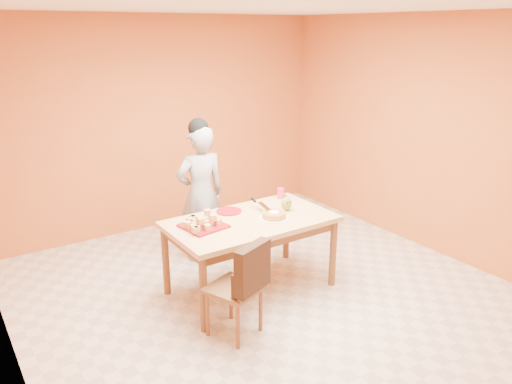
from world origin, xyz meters
TOP-DOWN VIEW (x-y plane):
  - floor at (0.00, 0.00)m, footprint 5.00×5.00m
  - ceiling at (0.00, 0.00)m, footprint 5.00×5.00m
  - wall_back at (0.00, 2.50)m, footprint 4.50×0.00m
  - wall_right at (2.25, 0.00)m, footprint 0.00×5.00m
  - dining_table at (-0.07, 0.34)m, footprint 1.60×0.90m
  - dining_chair at (-0.61, -0.24)m, footprint 0.53×0.59m
  - pastry_pile at (-0.55, 0.42)m, footprint 0.33×0.33m
  - person at (-0.13, 1.27)m, footprint 0.59×0.41m
  - pastry_platter at (-0.55, 0.42)m, footprint 0.41×0.41m
  - red_dinner_plate at (-0.14, 0.63)m, footprint 0.33×0.33m
  - white_cake_plate at (0.12, 0.23)m, footprint 0.37×0.37m
  - sponge_cake at (0.12, 0.23)m, footprint 0.29×0.29m
  - cake_server at (0.13, 0.41)m, footprint 0.11×0.28m
  - egg_ornament at (0.36, 0.35)m, footprint 0.13×0.12m
  - magenta_glass at (0.55, 0.69)m, footprint 0.09×0.09m
  - checker_tin at (0.58, 0.69)m, footprint 0.10×0.10m

SIDE VIEW (x-z plane):
  - floor at x=0.00m, z-range 0.00..0.00m
  - dining_chair at x=-0.61m, z-range 0.02..0.90m
  - dining_table at x=-0.07m, z-range 0.29..1.05m
  - white_cake_plate at x=0.12m, z-range 0.76..0.77m
  - red_dinner_plate at x=-0.14m, z-range 0.76..0.78m
  - person at x=-0.13m, z-range 0.00..1.54m
  - pastry_platter at x=-0.55m, z-range 0.76..0.78m
  - checker_tin at x=0.58m, z-range 0.76..0.79m
  - sponge_cake at x=0.12m, z-range 0.77..0.83m
  - magenta_glass at x=0.55m, z-range 0.76..0.87m
  - egg_ornament at x=0.36m, z-range 0.76..0.90m
  - cake_server at x=0.13m, z-range 0.83..0.84m
  - pastry_pile at x=-0.55m, z-range 0.78..0.89m
  - wall_back at x=0.00m, z-range -0.90..3.60m
  - wall_right at x=2.25m, z-range -1.15..3.85m
  - ceiling at x=0.00m, z-range 2.70..2.70m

